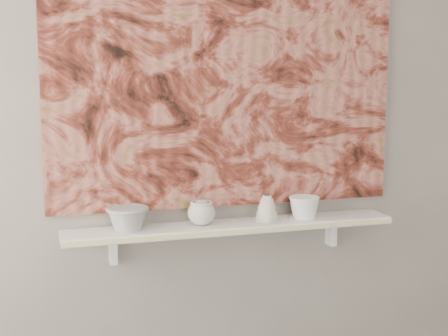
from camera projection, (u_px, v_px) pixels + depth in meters
name	position (u px, v px, depth m)	size (l,w,h in m)	color
wall_back	(226.00, 121.00, 2.63)	(3.60, 3.60, 0.00)	gray
shelf	(232.00, 226.00, 2.61)	(1.40, 0.18, 0.03)	white
shelf_stripe	(239.00, 232.00, 2.52)	(1.40, 0.01, 0.02)	beige
bracket_left	(113.00, 249.00, 2.54)	(0.03, 0.06, 0.12)	white
bracket_right	(331.00, 232.00, 2.82)	(0.03, 0.06, 0.12)	white
painting	(227.00, 76.00, 2.59)	(1.50, 0.03, 1.10)	maroon
house_motif	(325.00, 146.00, 2.75)	(0.09, 0.00, 0.08)	black
bowl_grey	(128.00, 218.00, 2.47)	(0.17, 0.17, 0.10)	#969694
cup_cream	(201.00, 213.00, 2.56)	(0.11, 0.11, 0.10)	beige
bell_vessel	(267.00, 208.00, 2.64)	(0.10, 0.10, 0.11)	silver
bowl_white	(304.00, 207.00, 2.69)	(0.13, 0.13, 0.10)	white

